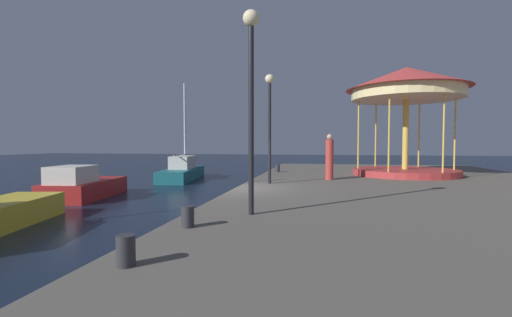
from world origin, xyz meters
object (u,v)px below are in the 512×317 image
object	(u,v)px
lamp_post_mid_promenade	(270,109)
carousel	(406,95)
bollard_center	(126,251)
person_mid_promenade	(329,158)
lamp_post_near_edge	(251,76)
bollard_north	(278,168)
sailboat_teal	(182,170)
motorboat_red	(83,186)
bollard_south	(188,217)

from	to	relation	value
lamp_post_mid_promenade	carousel	bearing A→B (deg)	38.11
carousel	bollard_center	bearing A→B (deg)	-114.67
carousel	person_mid_promenade	distance (m)	5.54
lamp_post_near_edge	lamp_post_mid_promenade	world-z (taller)	lamp_post_near_edge
lamp_post_near_edge	person_mid_promenade	distance (m)	8.29
lamp_post_near_edge	lamp_post_mid_promenade	size ratio (longest dim) A/B	1.05
bollard_north	lamp_post_mid_promenade	bearing A→B (deg)	-86.10
sailboat_teal	lamp_post_mid_promenade	world-z (taller)	sailboat_teal
bollard_north	bollard_center	xyz separation A→B (m)	(-0.08, -14.77, 0.00)
sailboat_teal	motorboat_red	bearing A→B (deg)	-97.90
sailboat_teal	lamp_post_near_edge	size ratio (longest dim) A/B	1.47
motorboat_red	bollard_center	bearing A→B (deg)	-50.26
carousel	lamp_post_mid_promenade	bearing A→B (deg)	-141.89
lamp_post_near_edge	bollard_center	distance (m)	4.56
bollard_center	bollard_south	bearing A→B (deg)	90.05
bollard_south	sailboat_teal	bearing A→B (deg)	113.12
lamp_post_near_edge	person_mid_promenade	size ratio (longest dim) A/B	2.26
sailboat_teal	bollard_north	world-z (taller)	sailboat_teal
sailboat_teal	bollard_south	size ratio (longest dim) A/B	16.37
lamp_post_near_edge	lamp_post_mid_promenade	bearing A→B (deg)	94.63
bollard_center	lamp_post_near_edge	bearing A→B (deg)	74.96
carousel	bollard_south	size ratio (longest dim) A/B	14.37
sailboat_teal	carousel	bearing A→B (deg)	-14.28
bollard_center	person_mid_promenade	distance (m)	11.62
bollard_north	bollard_south	distance (m)	12.68
motorboat_red	lamp_post_near_edge	distance (m)	10.87
motorboat_red	carousel	bearing A→B (deg)	18.95
carousel	sailboat_teal	bearing A→B (deg)	165.72
sailboat_teal	person_mid_promenade	distance (m)	11.22
sailboat_teal	lamp_post_mid_promenade	xyz separation A→B (m)	(6.99, -8.04, 3.12)
sailboat_teal	lamp_post_near_edge	distance (m)	16.15
lamp_post_near_edge	bollard_north	xyz separation A→B (m)	(-0.85, 11.31, -2.83)
carousel	person_mid_promenade	size ratio (longest dim) A/B	2.92
carousel	motorboat_red	bearing A→B (deg)	-161.05
bollard_south	carousel	bearing A→B (deg)	61.66
lamp_post_near_edge	bollard_south	xyz separation A→B (m)	(-0.93, -1.37, -2.83)
sailboat_teal	bollard_center	distance (m)	18.60
motorboat_red	carousel	size ratio (longest dim) A/B	0.75
motorboat_red	bollard_center	xyz separation A→B (m)	(7.68, -9.23, 0.46)
lamp_post_mid_promenade	bollard_south	bearing A→B (deg)	-93.54
lamp_post_mid_promenade	bollard_north	size ratio (longest dim) A/B	10.58
lamp_post_mid_promenade	bollard_south	world-z (taller)	lamp_post_mid_promenade
lamp_post_mid_promenade	bollard_center	world-z (taller)	lamp_post_mid_promenade
sailboat_teal	bollard_north	size ratio (longest dim) A/B	16.37
bollard_north	bollard_south	world-z (taller)	same
sailboat_teal	person_mid_promenade	xyz separation A→B (m)	(9.32, -6.15, 1.14)
sailboat_teal	person_mid_promenade	size ratio (longest dim) A/B	3.33
motorboat_red	person_mid_promenade	size ratio (longest dim) A/B	2.20
bollard_center	person_mid_promenade	world-z (taller)	person_mid_promenade
lamp_post_mid_promenade	person_mid_promenade	distance (m)	3.59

